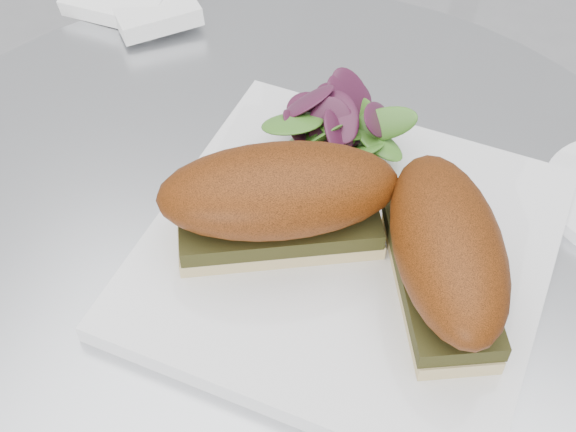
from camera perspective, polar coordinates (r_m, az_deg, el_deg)
name	(u,v)px	position (r m, az deg, el deg)	size (l,w,h in m)	color
table	(273,400)	(0.82, -1.07, -12.96)	(0.70, 0.70, 0.73)	#B3B5BB
plate	(348,250)	(0.60, 4.29, -2.45)	(0.29, 0.29, 0.02)	white
sandwich_left	(279,199)	(0.57, -0.67, 1.23)	(0.19, 0.15, 0.08)	tan
sandwich_right	(446,254)	(0.54, 11.16, -2.67)	(0.14, 0.17, 0.08)	tan
salad	(339,132)	(0.64, 3.63, 6.00)	(0.10, 0.10, 0.05)	#58882C
napkin	(141,2)	(0.85, -10.40, 14.72)	(0.14, 0.14, 0.02)	white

